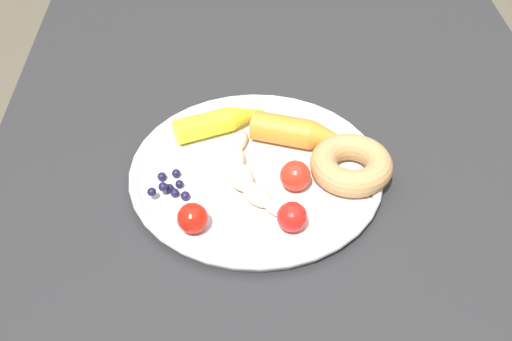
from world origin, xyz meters
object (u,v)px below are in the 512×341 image
at_px(dining_table, 291,239).
at_px(tomato_far, 298,176).
at_px(tomato_near, 292,217).
at_px(blueberry_pile, 170,186).
at_px(carrot_yellow, 222,121).
at_px(tomato_mid, 193,218).
at_px(plate, 256,172).
at_px(banana, 248,175).
at_px(donut, 351,165).
at_px(carrot_orange, 302,133).

relative_size(dining_table, tomato_far, 31.55).
distance_m(dining_table, tomato_near, 0.14).
distance_m(blueberry_pile, tomato_near, 0.16).
distance_m(carrot_yellow, tomato_far, 0.15).
bearing_deg(carrot_yellow, tomato_mid, 169.57).
height_order(plate, tomato_far, tomato_far).
bearing_deg(tomato_near, banana, 31.70).
bearing_deg(tomato_near, plate, 20.38).
relative_size(dining_table, carrot_yellow, 9.10).
relative_size(donut, tomato_far, 2.72).
bearing_deg(tomato_near, tomato_mid, 88.84).
bearing_deg(tomato_far, blueberry_pile, 90.05).
xyz_separation_m(carrot_orange, tomato_far, (-0.08, 0.01, -0.00)).
bearing_deg(blueberry_pile, plate, -72.99).
height_order(carrot_orange, blueberry_pile, carrot_orange).
distance_m(dining_table, carrot_yellow, 0.19).
relative_size(plate, carrot_orange, 2.34).
height_order(carrot_yellow, tomato_far, tomato_far).
distance_m(carrot_orange, donut, 0.08).
xyz_separation_m(tomato_near, tomato_mid, (0.00, 0.11, 0.00)).
bearing_deg(dining_table, tomato_far, -150.86).
xyz_separation_m(banana, tomato_far, (-0.01, -0.06, 0.01)).
bearing_deg(tomato_far, tomato_mid, 117.49).
height_order(dining_table, carrot_orange, carrot_orange).
height_order(dining_table, donut, donut).
relative_size(carrot_orange, tomato_near, 3.85).
bearing_deg(donut, tomato_mid, 113.62).
bearing_deg(plate, tomato_mid, 142.09).
relative_size(plate, tomato_near, 9.03).
height_order(plate, tomato_mid, tomato_mid).
xyz_separation_m(banana, carrot_yellow, (0.11, 0.03, 0.00)).
relative_size(dining_table, banana, 7.04).
bearing_deg(tomato_mid, plate, -37.91).
relative_size(dining_table, plate, 3.73).
distance_m(donut, tomato_far, 0.07).
xyz_separation_m(carrot_orange, tomato_mid, (-0.15, 0.14, -0.00)).
bearing_deg(plate, donut, -96.23).
xyz_separation_m(donut, blueberry_pile, (-0.02, 0.23, -0.01)).
bearing_deg(dining_table, blueberry_pile, 92.08).
bearing_deg(tomato_far, banana, 80.07).
bearing_deg(carrot_yellow, tomato_far, -141.11).
height_order(tomato_mid, tomato_far, tomato_far).
relative_size(carrot_orange, blueberry_pile, 2.63).
xyz_separation_m(dining_table, tomato_near, (-0.07, 0.01, 0.12)).
distance_m(carrot_orange, carrot_yellow, 0.11).
bearing_deg(carrot_yellow, dining_table, -140.68).
xyz_separation_m(plate, banana, (-0.02, 0.01, 0.02)).
distance_m(carrot_yellow, donut, 0.19).
height_order(donut, blueberry_pile, donut).
bearing_deg(tomato_mid, carrot_yellow, -10.43).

